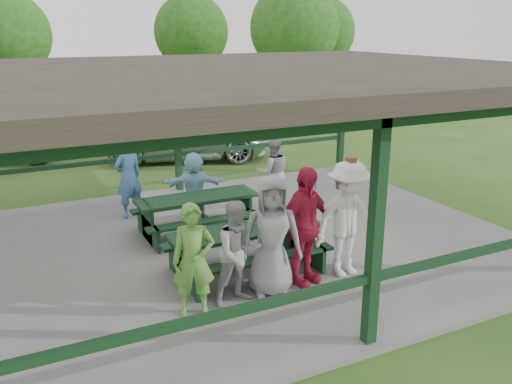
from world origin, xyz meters
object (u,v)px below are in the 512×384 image
contestant_grey_left (239,253)px  contestant_red (304,227)px  picnic_table_near (246,244)px  spectator_blue (128,177)px  pickup_truck (189,136)px  contestant_white_fedora (348,219)px  picnic_table_far (197,210)px  spectator_lblue (194,186)px  contestant_green (193,260)px  spectator_grey (273,172)px  contestant_grey_mid (271,236)px

contestant_grey_left → contestant_red: (1.17, 0.11, 0.17)m
picnic_table_near → contestant_grey_left: bearing=-121.0°
spectator_blue → pickup_truck: bearing=-142.6°
pickup_truck → contestant_white_fedora: bearing=-165.6°
picnic_table_far → pickup_truck: (2.12, 6.48, 0.14)m
picnic_table_near → contestant_red: 1.11m
spectator_lblue → picnic_table_far: bearing=92.9°
spectator_lblue → contestant_green: bearing=88.9°
picnic_table_far → contestant_grey_left: bearing=-98.5°
picnic_table_near → contestant_white_fedora: size_ratio=1.28×
contestant_white_fedora → spectator_blue: size_ratio=1.12×
picnic_table_far → spectator_grey: 2.27m
contestant_red → contestant_white_fedora: 0.79m
picnic_table_far → spectator_grey: size_ratio=1.49×
contestant_red → contestant_green: bearing=166.7°
picnic_table_near → spectator_blue: bearing=106.8°
pickup_truck → spectator_lblue: bearing=179.8°
picnic_table_far → contestant_red: contestant_red is taller
contestant_green → contestant_white_fedora: bearing=22.1°
contestant_grey_mid → spectator_lblue: size_ratio=1.29×
picnic_table_near → pickup_truck: 8.72m
spectator_blue → spectator_grey: size_ratio=1.12×
spectator_blue → spectator_lblue: bearing=126.9°
contestant_grey_left → picnic_table_far: bearing=75.2°
spectator_lblue → contestant_white_fedora: bearing=128.8°
contestant_grey_left → spectator_lblue: size_ratio=1.08×
contestant_grey_mid → contestant_white_fedora: 1.41m
picnic_table_near → contestant_white_fedora: 1.70m
contestant_grey_mid → picnic_table_near: bearing=108.0°
spectator_blue → pickup_truck: (3.08, 4.95, -0.27)m
picnic_table_near → contestant_white_fedora: bearing=-30.0°
contestant_grey_mid → contestant_red: contestant_red is taller
contestant_green → spectator_lblue: size_ratio=1.13×
contestant_white_fedora → spectator_lblue: (-1.30, 3.60, -0.24)m
picnic_table_far → spectator_blue: bearing=122.1°
contestant_white_fedora → spectator_lblue: 3.83m
contestant_red → spectator_grey: contestant_red is taller
contestant_green → contestant_grey_mid: (1.25, 0.07, 0.11)m
picnic_table_near → contestant_green: (-1.25, -0.94, 0.34)m
picnic_table_near → spectator_grey: size_ratio=1.61×
picnic_table_near → spectator_grey: spectator_grey is taller
contestant_grey_left → contestant_grey_mid: contestant_grey_mid is taller
contestant_green → contestant_red: contestant_red is taller
contestant_red → picnic_table_far: bearing=86.7°
picnic_table_near → pickup_truck: bearing=76.7°
spectator_grey → contestant_green: bearing=61.6°
picnic_table_far → spectator_blue: (-0.96, 1.53, 0.41)m
picnic_table_near → pickup_truck: size_ratio=0.50×
contestant_grey_mid → picnic_table_far: bearing=110.1°
contestant_green → pickup_truck: contestant_green is taller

